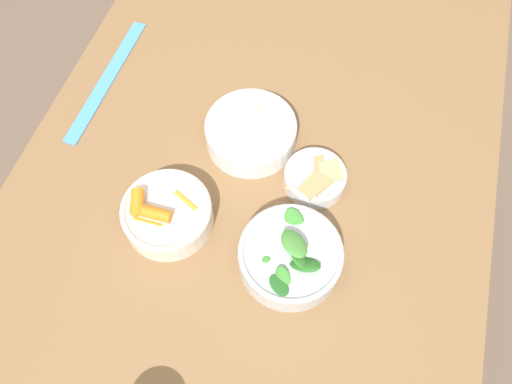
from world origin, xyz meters
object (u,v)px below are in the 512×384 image
Objects in this scene: bowl_carrots at (167,214)px; bowl_beans_hotdog at (251,133)px; bowl_cookies at (315,179)px; ruler at (107,79)px; bowl_greens at (290,256)px.

bowl_beans_hotdog is (0.20, -0.09, -0.00)m from bowl_carrots.
bowl_carrots reaches higher than bowl_beans_hotdog.
bowl_cookies is (-0.06, -0.14, -0.01)m from bowl_beans_hotdog.
bowl_greens is at bearing -121.18° from ruler.
bowl_cookies is at bearing -113.69° from bowl_beans_hotdog.
bowl_cookies is 0.34× the size of ruler.
bowl_greens is at bearing -93.97° from bowl_carrots.
bowl_beans_hotdog reaches higher than ruler.
ruler is at bearing 58.82° from bowl_greens.
bowl_greens reaches higher than bowl_beans_hotdog.
bowl_cookies is 0.48m from ruler.
bowl_beans_hotdog is 0.51× the size of ruler.
bowl_cookies is at bearing -57.74° from bowl_carrots.
bowl_beans_hotdog is 0.34m from ruler.
bowl_carrots is 0.22m from bowl_greens.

